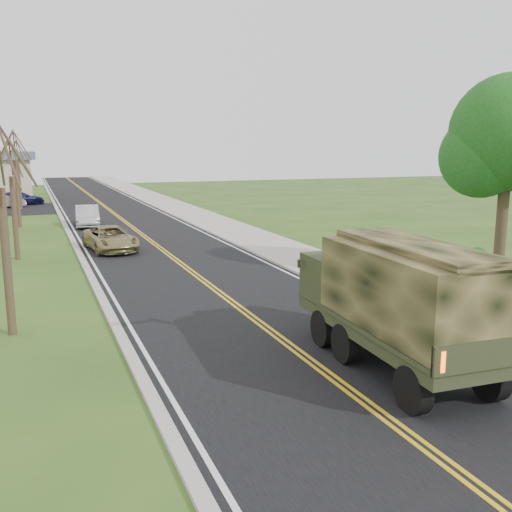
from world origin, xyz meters
TOP-DOWN VIEW (x-y plane):
  - ground at (0.00, 0.00)m, footprint 160.00×160.00m
  - road at (0.00, 40.00)m, footprint 8.00×120.00m
  - curb_right at (4.15, 40.00)m, footprint 0.30×120.00m
  - sidewalk_right at (5.90, 40.00)m, footprint 3.20×120.00m
  - curb_left at (-4.15, 40.00)m, footprint 0.30×120.00m
  - leafy_tree at (11.00, 10.01)m, footprint 4.83×4.50m
  - bare_tree_a at (-7.00, 10.00)m, footprint 1.93×2.26m
  - bare_tree_b at (-7.00, 22.00)m, footprint 1.83×2.14m
  - bare_tree_c at (-7.00, 34.00)m, footprint 2.04×2.39m
  - bare_tree_d at (-7.00, 46.00)m, footprint 1.88×2.20m
  - military_truck at (1.70, 3.77)m, footprint 2.54×6.52m
  - suv_champagne at (-2.52, 22.77)m, footprint 2.65×4.79m
  - sedan_silver at (-2.73, 32.70)m, footprint 1.79×4.39m
  - lot_car_silver at (-8.48, 47.78)m, footprint 3.85×2.15m
  - lot_car_navy at (-7.13, 50.00)m, footprint 4.63×2.80m

SIDE VIEW (x-z plane):
  - ground at x=0.00m, z-range 0.00..0.00m
  - road at x=0.00m, z-range 0.00..0.01m
  - sidewalk_right at x=5.90m, z-range 0.00..0.10m
  - curb_left at x=-4.15m, z-range 0.00..0.10m
  - curb_right at x=4.15m, z-range 0.00..0.12m
  - lot_car_silver at x=-8.48m, z-range 0.00..1.20m
  - lot_car_navy at x=-7.13m, z-range 0.00..1.25m
  - suv_champagne at x=-2.52m, z-range 0.00..1.27m
  - sedan_silver at x=-2.73m, z-range 0.00..1.42m
  - military_truck at x=1.70m, z-range 0.23..3.43m
  - bare_tree_b at x=-7.00m, z-range -0.39..5.34m
  - bare_tree_d at x=-7.00m, z-range -0.40..5.50m
  - bare_tree_a at x=-7.00m, z-range -0.41..5.66m
  - bare_tree_c at x=-7.00m, z-range -0.44..5.99m
  - leafy_tree at x=11.00m, z-range 1.44..9.54m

